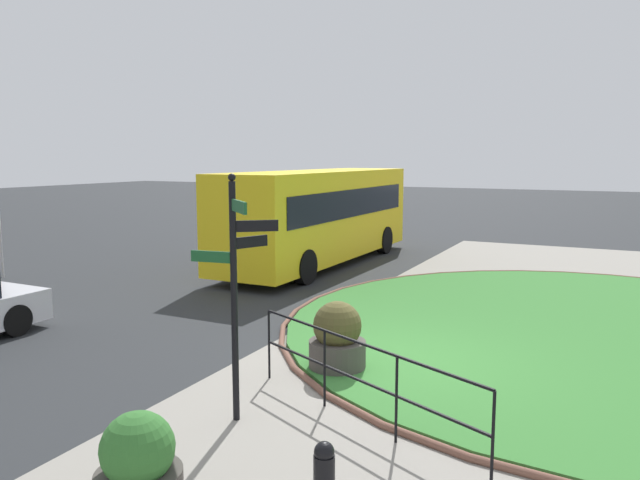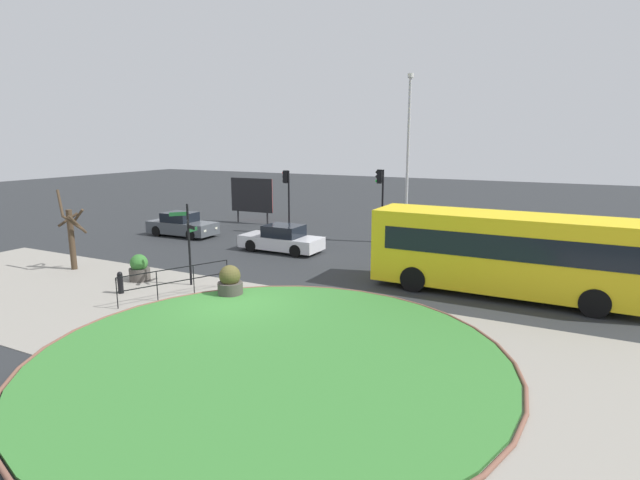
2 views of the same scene
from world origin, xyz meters
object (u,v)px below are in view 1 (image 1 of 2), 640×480
Objects in this scene: planter_near_signpost at (139,473)px; planter_kerbside at (337,340)px; signpost_directional at (236,279)px; bus_yellow at (319,214)px.

planter_kerbside reaches higher than planter_near_signpost.
planter_kerbside is (4.68, 0.02, 0.03)m from planter_near_signpost.
planter_kerbside is at bearing 0.26° from planter_near_signpost.
signpost_directional is 2.96× the size of planter_near_signpost.
signpost_directional is 2.78× the size of planter_kerbside.
bus_yellow is 8.63× the size of planter_near_signpost.
signpost_directional is 12.26m from bus_yellow.
signpost_directional reaches higher than planter_kerbside.
bus_yellow reaches higher than planter_near_signpost.
signpost_directional is at bearing 169.66° from planter_kerbside.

